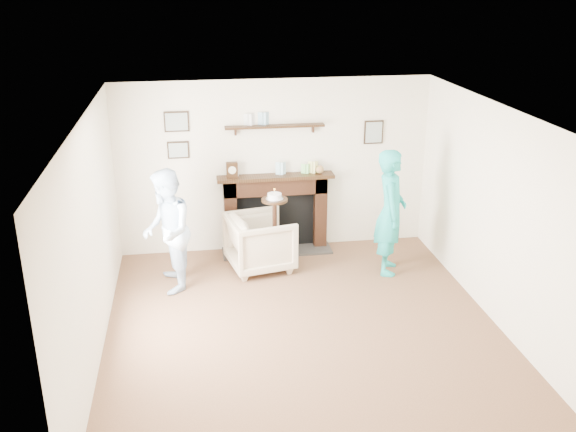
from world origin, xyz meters
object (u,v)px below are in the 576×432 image
object	(u,v)px
armchair	(261,267)
woman	(387,270)
man	(171,288)
pedestal_table	(275,219)

from	to	relation	value
armchair	woman	world-z (taller)	woman
armchair	man	size ratio (longest dim) A/B	0.53
woman	pedestal_table	xyz separation A→B (m)	(-1.51, 0.38, 0.70)
pedestal_table	woman	bearing A→B (deg)	-14.24
man	pedestal_table	bearing A→B (deg)	104.55
man	pedestal_table	distance (m)	1.67
woman	pedestal_table	distance (m)	1.71
man	woman	distance (m)	2.95
woman	pedestal_table	bearing A→B (deg)	91.25
pedestal_table	man	bearing A→B (deg)	-161.86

